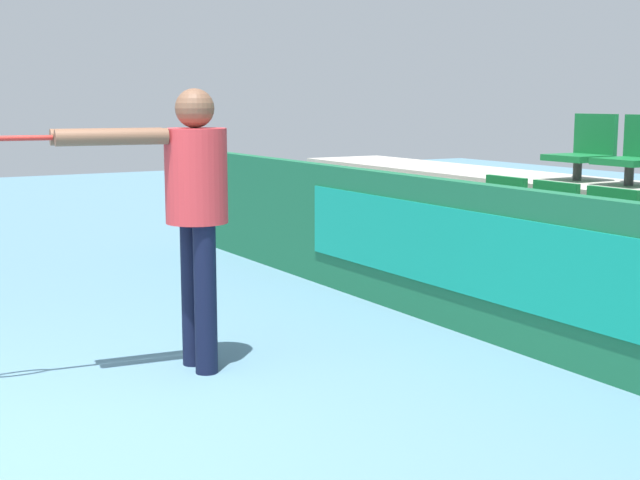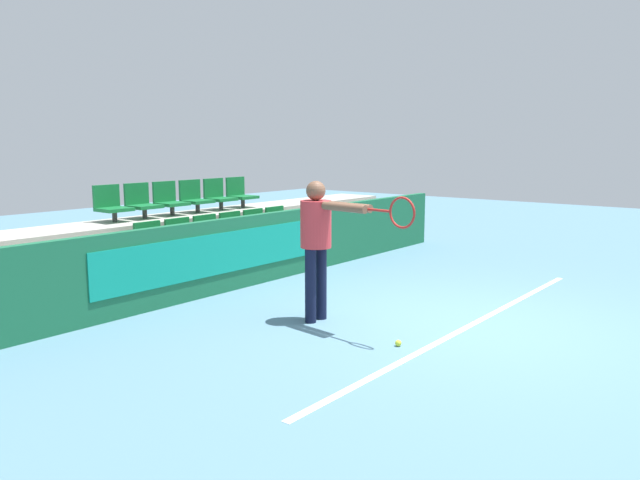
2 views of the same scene
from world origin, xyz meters
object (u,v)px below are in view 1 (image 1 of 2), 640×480
stadium_chair_6 (584,150)px  tennis_player (185,196)px  stadium_chair_1 (543,223)px  stadium_chair_7 (636,153)px  stadium_chair_2 (599,232)px  stadium_chair_0 (494,215)px

stadium_chair_6 → tennis_player: size_ratio=0.32×
stadium_chair_1 → stadium_chair_7: (0.00, 0.93, 0.46)m
stadium_chair_6 → stadium_chair_7: (0.51, 0.00, 0.00)m
stadium_chair_6 → stadium_chair_2: bearing=-42.2°
stadium_chair_1 → tennis_player: 2.64m
stadium_chair_0 → tennis_player: bearing=-82.3°
stadium_chair_6 → stadium_chair_7: bearing=0.0°
stadium_chair_2 → stadium_chair_6: (-1.03, 0.93, 0.46)m
stadium_chair_7 → tennis_player: 3.55m
stadium_chair_1 → stadium_chair_2: 0.51m
stadium_chair_0 → stadium_chair_1: bearing=0.0°
stadium_chair_0 → stadium_chair_7: (0.51, 0.93, 0.46)m
stadium_chair_2 → tennis_player: bearing=-104.5°
tennis_player → stadium_chair_0: bearing=104.6°
stadium_chair_7 → tennis_player: bearing=-92.6°
stadium_chair_0 → stadium_chair_6: 1.04m
stadium_chair_6 → tennis_player: bearing=-84.3°
stadium_chair_0 → tennis_player: (0.35, -2.61, 0.32)m
stadium_chair_2 → stadium_chair_7: stadium_chair_7 is taller
stadium_chair_2 → tennis_player: size_ratio=0.32×
stadium_chair_0 → stadium_chair_7: bearing=61.1°
stadium_chair_0 → stadium_chair_1: same height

